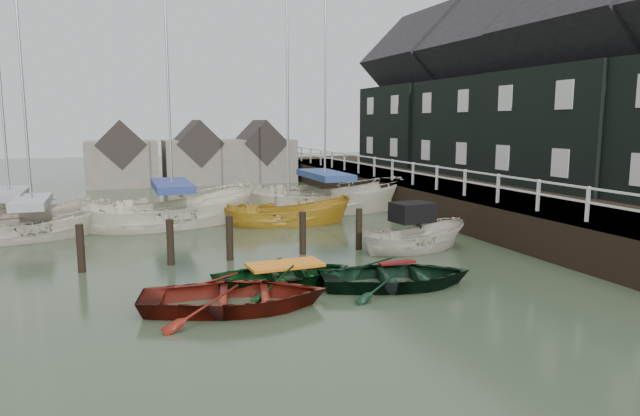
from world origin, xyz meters
name	(u,v)px	position (x,y,z in m)	size (l,w,h in m)	color
ground	(295,281)	(0.00, 0.00, 0.00)	(120.00, 120.00, 0.00)	#283421
pier	(419,195)	(9.48, 10.00, 0.71)	(3.04, 32.00, 2.70)	black
land_strip	(511,204)	(15.00, 10.00, 0.00)	(14.00, 38.00, 1.50)	black
quay_houses	(535,93)	(14.99, 8.66, 5.68)	(6.52, 28.14, 10.01)	black
mooring_pilings	(233,244)	(-1.11, 3.00, 0.50)	(13.72, 0.22, 1.80)	black
far_sheds	(195,157)	(0.83, 26.00, 1.86)	(14.00, 4.08, 4.39)	#665B51
rowboat_red	(235,309)	(-2.00, -1.71, 0.00)	(3.07, 4.29, 0.89)	#5F160D
rowboat_green	(285,284)	(-0.34, -0.17, 0.00)	(2.71, 3.79, 0.79)	black
rowboat_dkgreen	(397,286)	(2.37, -1.36, 0.00)	(2.90, 4.07, 0.84)	black
motorboat	(414,247)	(4.87, 2.19, 0.11)	(4.10, 1.93, 2.37)	#B9AF9E
sailboat_a	(34,236)	(-7.41, 8.84, 0.07)	(6.18, 3.76, 11.78)	beige
sailboat_b	(174,224)	(-2.27, 9.73, 0.06)	(7.74, 4.28, 11.13)	beige
sailboat_c	(289,223)	(2.37, 8.51, 0.02)	(5.60, 2.78, 10.92)	#B58722
sailboat_d	(325,210)	(4.99, 11.14, 0.06)	(8.17, 4.74, 13.43)	beige
sailboat_e	(12,228)	(-8.46, 10.98, 0.06)	(6.68, 3.80, 9.88)	beige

